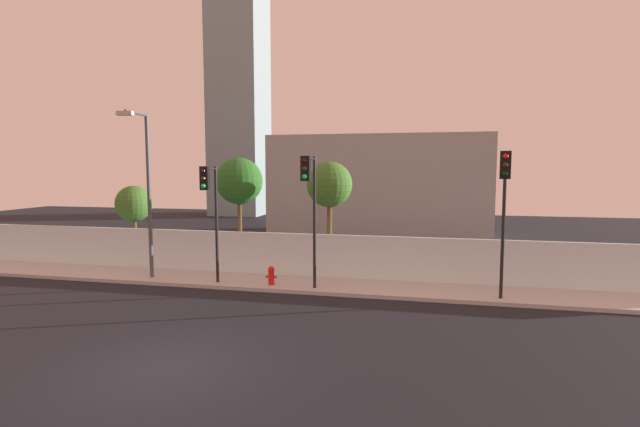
# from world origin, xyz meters

# --- Properties ---
(ground_plane) EXTENTS (80.00, 80.00, 0.00)m
(ground_plane) POSITION_xyz_m (0.00, 0.00, 0.00)
(ground_plane) COLOR black
(sidewalk) EXTENTS (36.00, 2.40, 0.15)m
(sidewalk) POSITION_xyz_m (0.00, 8.20, 0.07)
(sidewalk) COLOR #B4B4B4
(sidewalk) RESTS_ON ground
(perimeter_wall) EXTENTS (36.00, 0.18, 1.80)m
(perimeter_wall) POSITION_xyz_m (0.00, 9.49, 1.05)
(perimeter_wall) COLOR silver
(perimeter_wall) RESTS_ON sidewalk
(traffic_light_left) EXTENTS (0.35, 1.15, 4.66)m
(traffic_light_left) POSITION_xyz_m (-2.14, 7.06, 3.54)
(traffic_light_left) COLOR black
(traffic_light_left) RESTS_ON sidewalk
(traffic_light_center) EXTENTS (0.36, 1.21, 5.03)m
(traffic_light_center) POSITION_xyz_m (1.84, 7.05, 3.79)
(traffic_light_center) COLOR black
(traffic_light_center) RESTS_ON sidewalk
(traffic_light_right) EXTENTS (0.44, 1.49, 5.14)m
(traffic_light_right) POSITION_xyz_m (8.57, 6.91, 3.88)
(traffic_light_right) COLOR black
(traffic_light_right) RESTS_ON sidewalk
(street_lamp_curbside) EXTENTS (0.63, 1.97, 6.77)m
(street_lamp_curbside) POSITION_xyz_m (-5.19, 7.49, 4.16)
(street_lamp_curbside) COLOR #4C4C51
(street_lamp_curbside) RESTS_ON sidewalk
(fire_hydrant) EXTENTS (0.44, 0.26, 0.74)m
(fire_hydrant) POSITION_xyz_m (0.12, 7.62, 0.54)
(fire_hydrant) COLOR red
(fire_hydrant) RESTS_ON sidewalk
(roadside_tree_leftmost) EXTENTS (1.81, 1.81, 3.87)m
(roadside_tree_leftmost) POSITION_xyz_m (-8.18, 11.03, 2.95)
(roadside_tree_leftmost) COLOR brown
(roadside_tree_leftmost) RESTS_ON ground
(roadside_tree_midleft) EXTENTS (2.20, 2.20, 5.24)m
(roadside_tree_midleft) POSITION_xyz_m (-2.56, 11.03, 4.11)
(roadside_tree_midleft) COLOR brown
(roadside_tree_midleft) RESTS_ON ground
(roadside_tree_midright) EXTENTS (2.07, 2.07, 5.04)m
(roadside_tree_midright) POSITION_xyz_m (1.77, 11.03, 3.96)
(roadside_tree_midright) COLOR brown
(roadside_tree_midright) RESTS_ON ground
(low_building_distant) EXTENTS (14.74, 6.00, 6.95)m
(low_building_distant) POSITION_xyz_m (2.81, 23.49, 3.47)
(low_building_distant) COLOR #9A9A9A
(low_building_distant) RESTS_ON ground
(tower_on_skyline) EXTENTS (5.12, 5.00, 32.50)m
(tower_on_skyline) POSITION_xyz_m (-12.50, 35.49, 16.25)
(tower_on_skyline) COLOR gray
(tower_on_skyline) RESTS_ON ground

